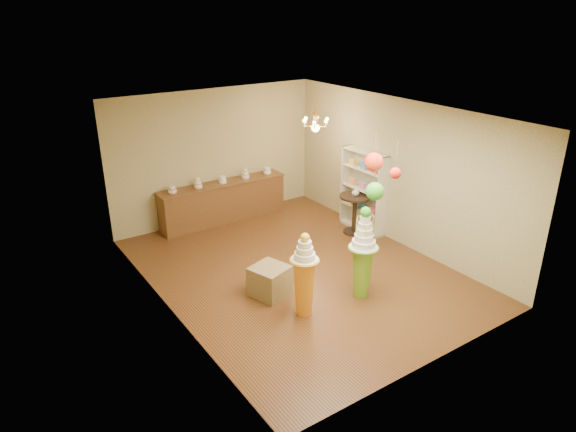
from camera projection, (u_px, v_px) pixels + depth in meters
floor at (297, 271)px, 9.73m from camera, size 6.50×6.50×0.00m
ceiling at (299, 113)px, 8.58m from camera, size 6.50×6.50×0.00m
wall_back at (216, 155)px, 11.64m from camera, size 5.00×0.04×3.00m
wall_front at (442, 269)px, 6.67m from camera, size 5.00×0.04×3.00m
wall_left at (165, 229)px, 7.86m from camera, size 0.04×6.50×3.00m
wall_right at (398, 173)px, 10.45m from camera, size 0.04×6.50×3.00m
pedestal_green at (363, 260)px, 8.65m from camera, size 0.58×0.58×1.65m
pedestal_orange at (304, 280)px, 8.19m from camera, size 0.57×0.57×1.43m
burlap_riser at (270, 281)px, 8.85m from camera, size 0.73×0.73×0.53m
sideboard at (223, 201)px, 11.81m from camera, size 3.04×0.54×1.16m
shelving_unit at (364, 191)px, 11.21m from camera, size 0.33×1.20×1.80m
round_table at (355, 209)px, 11.14m from camera, size 0.88×0.88×0.87m
vase at (356, 192)px, 10.99m from camera, size 0.18×0.18×0.17m
pom_red_left at (374, 162)px, 7.69m from camera, size 0.28×0.28×0.65m
pom_green_mid at (375, 191)px, 7.68m from camera, size 0.28×0.28×1.05m
pom_red_right at (395, 173)px, 7.36m from camera, size 0.17×0.17×0.64m
chandelier at (316, 125)px, 10.86m from camera, size 0.73×0.73×0.85m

